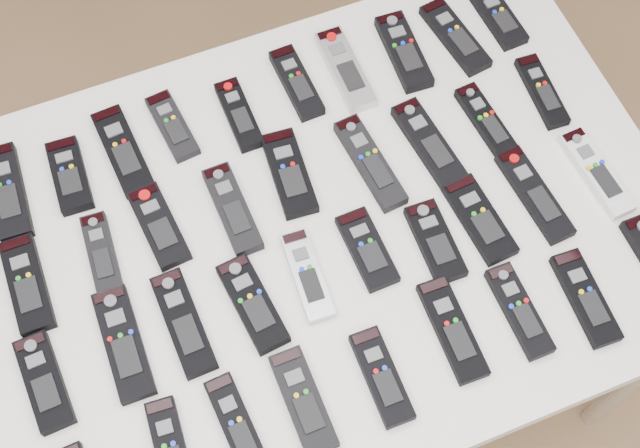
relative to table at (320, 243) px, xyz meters
name	(u,v)px	position (x,y,z in m)	size (l,w,h in m)	color
ground	(276,405)	(-0.14, -0.06, -0.72)	(4.00, 4.00, 0.00)	olive
table	(320,243)	(0.00, 0.00, 0.00)	(1.25, 0.88, 0.78)	white
remote_0	(8,192)	(-0.49, 0.27, 0.07)	(0.06, 0.19, 0.02)	black
remote_1	(70,176)	(-0.38, 0.26, 0.07)	(0.06, 0.15, 0.02)	black
remote_2	(123,151)	(-0.28, 0.28, 0.07)	(0.06, 0.19, 0.02)	black
remote_3	(172,126)	(-0.18, 0.29, 0.07)	(0.05, 0.15, 0.02)	black
remote_4	(239,115)	(-0.05, 0.27, 0.07)	(0.05, 0.15, 0.02)	black
remote_5	(297,83)	(0.07, 0.30, 0.07)	(0.05, 0.16, 0.02)	black
remote_6	(345,70)	(0.17, 0.29, 0.07)	(0.05, 0.19, 0.02)	#B7B7BC
remote_7	(404,52)	(0.29, 0.29, 0.07)	(0.06, 0.18, 0.02)	black
remote_8	(455,37)	(0.40, 0.28, 0.07)	(0.05, 0.18, 0.02)	black
remote_9	(499,18)	(0.50, 0.29, 0.07)	(0.05, 0.14, 0.02)	black
remote_10	(27,285)	(-0.50, 0.08, 0.07)	(0.06, 0.18, 0.02)	black
remote_11	(102,255)	(-0.37, 0.09, 0.07)	(0.04, 0.16, 0.02)	black
remote_12	(159,226)	(-0.26, 0.11, 0.07)	(0.06, 0.16, 0.02)	black
remote_13	(233,209)	(-0.13, 0.09, 0.07)	(0.05, 0.18, 0.02)	black
remote_14	(289,173)	(-0.01, 0.12, 0.07)	(0.06, 0.17, 0.02)	black
remote_15	(370,163)	(0.13, 0.08, 0.07)	(0.05, 0.20, 0.02)	black
remote_16	(429,144)	(0.25, 0.08, 0.07)	(0.05, 0.19, 0.02)	black
remote_17	(487,123)	(0.37, 0.08, 0.07)	(0.04, 0.17, 0.02)	black
remote_18	(542,91)	(0.49, 0.11, 0.07)	(0.04, 0.16, 0.02)	black
remote_19	(44,382)	(-0.52, -0.09, 0.07)	(0.06, 0.16, 0.02)	black
remote_20	(124,344)	(-0.38, -0.08, 0.07)	(0.06, 0.20, 0.02)	black
remote_21	(184,323)	(-0.28, -0.08, 0.07)	(0.06, 0.19, 0.02)	black
remote_22	(253,304)	(-0.16, -0.09, 0.07)	(0.06, 0.17, 0.02)	black
remote_23	(307,276)	(-0.05, -0.08, 0.07)	(0.05, 0.17, 0.02)	#B7B7BC
remote_24	(367,249)	(0.06, -0.07, 0.07)	(0.06, 0.15, 0.02)	black
remote_25	(435,242)	(0.17, -0.10, 0.07)	(0.06, 0.15, 0.02)	black
remote_26	(480,219)	(0.26, -0.09, 0.07)	(0.06, 0.17, 0.02)	black
remote_27	(534,195)	(0.38, -0.08, 0.07)	(0.05, 0.19, 0.02)	black
remote_28	(596,173)	(0.50, -0.09, 0.07)	(0.05, 0.18, 0.02)	silver
remote_31	(238,428)	(-0.25, -0.28, 0.07)	(0.05, 0.18, 0.02)	black
remote_32	(303,401)	(-0.14, -0.28, 0.07)	(0.06, 0.17, 0.02)	black
remote_33	(382,377)	(-0.01, -0.29, 0.07)	(0.05, 0.16, 0.02)	black
remote_34	(452,330)	(0.13, -0.26, 0.07)	(0.05, 0.18, 0.02)	black
remote_35	(519,311)	(0.25, -0.27, 0.07)	(0.05, 0.17, 0.02)	black
remote_36	(585,298)	(0.36, -0.29, 0.07)	(0.05, 0.17, 0.02)	black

